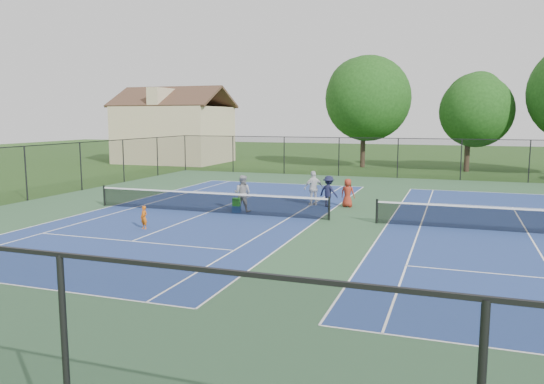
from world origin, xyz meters
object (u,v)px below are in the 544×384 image
(ball_crate, at_px, (236,209))
(clapboard_house, at_px, (174,132))
(bystander_b, at_px, (329,191))
(child_player, at_px, (144,218))
(bystander_c, at_px, (348,193))
(bystander_a, at_px, (314,188))
(tree_back_c, at_px, (469,106))
(tree_back_b, at_px, (364,95))
(instructor, at_px, (242,193))
(ball_hopper, at_px, (236,202))

(ball_crate, bearing_deg, clapboard_house, 125.15)
(clapboard_house, distance_m, bystander_b, 30.24)
(child_player, xyz_separation_m, bystander_c, (6.81, 8.10, 0.25))
(clapboard_house, distance_m, bystander_a, 29.46)
(bystander_b, xyz_separation_m, ball_crate, (-3.82, -3.01, -0.64))
(tree_back_c, bearing_deg, tree_back_b, 173.66)
(tree_back_b, xyz_separation_m, ball_crate, (-1.71, -25.55, -6.44))
(tree_back_b, height_order, clapboard_house, tree_back_b)
(instructor, relative_size, ball_hopper, 4.61)
(clapboard_house, bearing_deg, ball_hopper, -54.85)
(clapboard_house, distance_m, ball_crate, 30.17)
(tree_back_b, bearing_deg, bystander_b, -84.65)
(clapboard_house, relative_size, bystander_b, 6.72)
(instructor, distance_m, bystander_c, 5.45)
(instructor, bearing_deg, tree_back_c, -112.25)
(instructor, bearing_deg, child_player, 67.72)
(tree_back_c, distance_m, clapboard_house, 28.10)
(tree_back_b, xyz_separation_m, bystander_a, (1.25, -22.28, -5.69))
(clapboard_house, xyz_separation_m, ball_hopper, (17.29, -24.55, -2.58))
(tree_back_c, height_order, bystander_c, tree_back_c)
(tree_back_b, height_order, ball_hopper, tree_back_b)
(bystander_b, distance_m, ball_hopper, 4.87)
(child_player, relative_size, bystander_b, 0.60)
(bystander_c, bearing_deg, ball_crate, 43.18)
(bystander_b, bearing_deg, ball_hopper, 59.91)
(bystander_c, height_order, ball_hopper, bystander_c)
(tree_back_b, xyz_separation_m, instructor, (-1.54, -25.20, -5.70))
(clapboard_house, distance_m, bystander_c, 30.70)
(instructor, bearing_deg, ball_hopper, 64.97)
(clapboard_house, xyz_separation_m, bystander_a, (20.25, -21.28, -2.19))
(instructor, height_order, ball_crate, instructor)
(bystander_b, bearing_deg, child_player, 74.63)
(clapboard_house, bearing_deg, bystander_c, -43.96)
(tree_back_c, height_order, bystander_b, tree_back_c)
(tree_back_b, relative_size, clapboard_house, 0.93)
(tree_back_b, height_order, child_player, tree_back_b)
(bystander_c, relative_size, ball_hopper, 3.78)
(tree_back_b, xyz_separation_m, ball_hopper, (-1.71, -25.55, -6.08))
(ball_hopper, bearing_deg, bystander_a, 47.77)
(tree_back_c, relative_size, bystander_a, 4.66)
(bystander_a, xyz_separation_m, ball_hopper, (-2.96, -3.27, -0.39))
(clapboard_house, xyz_separation_m, ball_crate, (17.29, -24.55, -2.93))
(bystander_c, bearing_deg, bystander_b, 26.07)
(tree_back_b, relative_size, child_player, 10.41)
(ball_crate, bearing_deg, child_player, -113.36)
(tree_back_b, xyz_separation_m, bystander_c, (3.03, -22.24, -5.86))
(bystander_c, bearing_deg, ball_hopper, 43.18)
(tree_back_b, relative_size, instructor, 5.62)
(tree_back_c, distance_m, ball_hopper, 27.24)
(bystander_a, bearing_deg, tree_back_b, -125.52)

